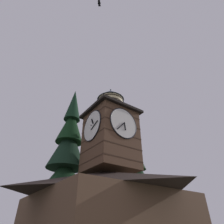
# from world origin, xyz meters

# --- Properties ---
(building_main) EXTENTS (10.91, 12.10, 6.26)m
(building_main) POSITION_xyz_m (1.95, -1.15, 3.20)
(building_main) COLOR brown
(building_main) RESTS_ON ground_plane
(clock_tower) EXTENTS (4.84, 4.84, 9.25)m
(clock_tower) POSITION_xyz_m (1.46, -0.90, 10.16)
(clock_tower) COLOR brown
(clock_tower) RESTS_ON building_main
(pine_tree_behind) EXTENTS (5.96, 5.96, 16.94)m
(pine_tree_behind) POSITION_xyz_m (3.86, -5.25, 6.81)
(pine_tree_behind) COLOR #473323
(pine_tree_behind) RESTS_ON ground_plane
(pine_tree_aside) EXTENTS (5.03, 5.03, 13.99)m
(pine_tree_aside) POSITION_xyz_m (-6.23, -5.75, 6.22)
(pine_tree_aside) COLOR #473323
(pine_tree_aside) RESTS_ON ground_plane
(moon) EXTENTS (1.57, 1.57, 1.57)m
(moon) POSITION_xyz_m (-18.07, -32.50, 14.25)
(moon) COLOR silver
(flying_bird_high) EXTENTS (0.53, 0.58, 0.17)m
(flying_bird_high) POSITION_xyz_m (6.55, 4.47, 19.69)
(flying_bird_high) COLOR black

